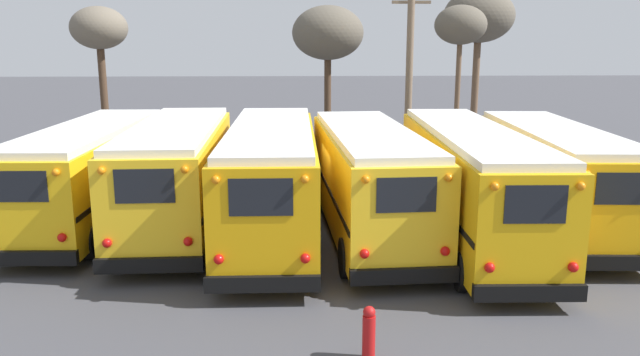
# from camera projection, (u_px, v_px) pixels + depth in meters

# --- Properties ---
(ground_plane) EXTENTS (160.00, 160.00, 0.00)m
(ground_plane) POSITION_uv_depth(u_px,v_px,m) (320.00, 229.00, 19.23)
(ground_plane) COLOR #424247
(school_bus_0) EXTENTS (2.78, 9.94, 3.08)m
(school_bus_0) POSITION_uv_depth(u_px,v_px,m) (91.00, 170.00, 19.71)
(school_bus_0) COLOR yellow
(school_bus_0) RESTS_ON ground
(school_bus_1) EXTENTS (2.82, 9.52, 3.25)m
(school_bus_1) POSITION_uv_depth(u_px,v_px,m) (178.00, 172.00, 18.95)
(school_bus_1) COLOR yellow
(school_bus_1) RESTS_ON ground
(school_bus_2) EXTENTS (2.64, 10.18, 3.29)m
(school_bus_2) POSITION_uv_depth(u_px,v_px,m) (271.00, 177.00, 18.21)
(school_bus_2) COLOR #E5A00C
(school_bus_2) RESTS_ON ground
(school_bus_3) EXTENTS (3.04, 9.59, 3.19)m
(school_bus_3) POSITION_uv_depth(u_px,v_px,m) (369.00, 178.00, 18.35)
(school_bus_3) COLOR yellow
(school_bus_3) RESTS_ON ground
(school_bus_4) EXTENTS (2.67, 10.78, 3.24)m
(school_bus_4) POSITION_uv_depth(u_px,v_px,m) (470.00, 180.00, 18.07)
(school_bus_4) COLOR #EAAA0F
(school_bus_4) RESTS_ON ground
(school_bus_5) EXTENTS (3.02, 9.47, 3.11)m
(school_bus_5) POSITION_uv_depth(u_px,v_px,m) (554.00, 174.00, 19.14)
(school_bus_5) COLOR #E5A00C
(school_bus_5) RESTS_ON ground
(utility_pole) EXTENTS (1.80, 0.33, 8.39)m
(utility_pole) POSITION_uv_depth(u_px,v_px,m) (409.00, 70.00, 29.39)
(utility_pole) COLOR #75604C
(utility_pole) RESTS_ON ground
(bare_tree_0) EXTENTS (2.85, 2.85, 7.35)m
(bare_tree_0) POSITION_uv_depth(u_px,v_px,m) (99.00, 31.00, 31.42)
(bare_tree_0) COLOR #473323
(bare_tree_0) RESTS_ON ground
(bare_tree_1) EXTENTS (2.67, 2.67, 7.44)m
(bare_tree_1) POSITION_uv_depth(u_px,v_px,m) (461.00, 27.00, 31.87)
(bare_tree_1) COLOR brown
(bare_tree_1) RESTS_ON ground
(bare_tree_2) EXTENTS (3.90, 3.90, 7.52)m
(bare_tree_2) POSITION_uv_depth(u_px,v_px,m) (328.00, 34.00, 33.91)
(bare_tree_2) COLOR #473323
(bare_tree_2) RESTS_ON ground
(bare_tree_3) EXTENTS (3.99, 3.99, 8.50)m
(bare_tree_3) POSITION_uv_depth(u_px,v_px,m) (479.00, 17.00, 35.26)
(bare_tree_3) COLOR brown
(bare_tree_3) RESTS_ON ground
(fence_line) EXTENTS (22.45, 0.06, 1.42)m
(fence_line) POSITION_uv_depth(u_px,v_px,m) (313.00, 152.00, 26.78)
(fence_line) COLOR #939399
(fence_line) RESTS_ON ground
(fire_hydrant) EXTENTS (0.24, 0.24, 1.03)m
(fire_hydrant) POSITION_uv_depth(u_px,v_px,m) (369.00, 333.00, 11.36)
(fire_hydrant) COLOR #B21414
(fire_hydrant) RESTS_ON ground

